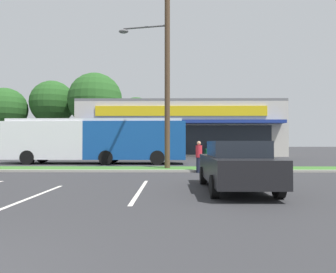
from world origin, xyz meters
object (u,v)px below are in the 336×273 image
city_bus (97,140)px  car_0 (236,165)px  car_2 (228,151)px  utility_pole (165,63)px  pedestrian_by_pole (199,157)px

city_bus → car_0: 14.47m
car_2 → utility_pole: bearing=-115.8°
car_2 → pedestrian_by_pole: pedestrian_by_pole is taller
city_bus → pedestrian_by_pole: size_ratio=8.13×
utility_pole → car_0: (2.40, -7.20, -5.22)m
utility_pole → car_2: bearing=64.2°
city_bus → utility_pole: bearing=136.2°
car_2 → city_bus: bearing=-148.4°
city_bus → car_2: size_ratio=2.97×
utility_pole → city_bus: 8.41m
city_bus → car_0: size_ratio=2.86×
city_bus → pedestrian_by_pole: bearing=137.3°
utility_pole → city_bus: size_ratio=0.87×
car_0 → car_2: size_ratio=1.04×
pedestrian_by_pole → car_0: bearing=39.3°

